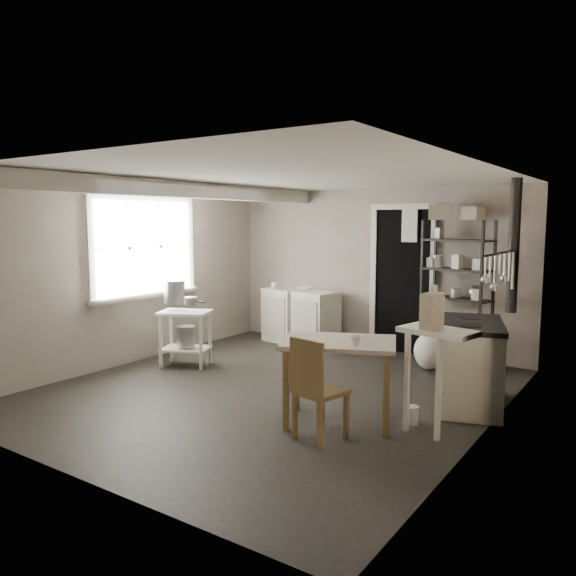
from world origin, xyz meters
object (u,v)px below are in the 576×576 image
Objects in this scene: stove at (470,363)px; work_table at (339,382)px; stockpot at (174,292)px; chair at (321,383)px; flour_sack at (429,351)px; prep_table at (185,335)px; base_cabinets at (301,313)px; shelf_rack at (456,292)px.

work_table is at bearing -144.03° from stove.
stockpot reaches higher than work_table.
stockpot is at bearing 170.60° from chair.
flour_sack is (2.82, 1.56, -0.70)m from stockpot.
prep_table is 2.00m from base_cabinets.
work_table is 2.26m from flour_sack.
chair is 2.69m from flour_sack.
stove is at bearing 53.53° from work_table.
stove is (3.46, 0.46, 0.04)m from prep_table.
chair reaches higher than base_cabinets.
chair is (2.17, -3.06, 0.02)m from base_cabinets.
stove is (0.63, -1.51, -0.51)m from shelf_rack.
prep_table is at bearing 169.24° from chair.
prep_table is 2.70m from work_table.
work_table is (-0.85, -1.15, -0.06)m from stove.
prep_table is at bearing -149.46° from flour_sack.
base_cabinets is (0.67, 1.94, -0.48)m from stockpot.
flour_sack is at bearing -1.41° from base_cabinets.
shelf_rack is at bearing 34.78° from prep_table.
flour_sack is (-0.82, 1.10, -0.20)m from stove.
shelf_rack is at bearing 33.22° from stockpot.
base_cabinets reaches higher than work_table.
prep_table is 2.90m from chair.
base_cabinets is 1.22× the size of work_table.
shelf_rack is (2.83, 1.97, 0.55)m from prep_table.
stockpot is 2.11m from base_cabinets.
stockpot is at bearing -100.63° from base_cabinets.
shelf_rack is 1.83× the size of work_table.
chair is at bearing -46.08° from base_cabinets.
stockpot reaches higher than chair.
prep_table is 2.43× the size of stockpot.
stove is 1.44m from work_table.
stockpot reaches higher than flour_sack.
stockpot reaches higher than stove.
stockpot is at bearing 169.69° from stove.
shelf_rack is (3.01, 1.97, 0.01)m from stockpot.
stove reaches higher than flour_sack.
stockpot is (-0.18, -0.00, 0.54)m from prep_table.
stove is at bearing -53.60° from shelf_rack.
work_table is at bearing -13.93° from stockpot.
prep_table is 3.08m from flour_sack.
shelf_rack is at bearing 65.46° from flour_sack.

